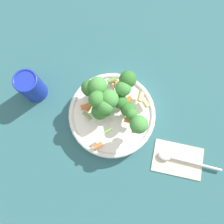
{
  "coord_description": "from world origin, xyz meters",
  "views": [
    {
      "loc": [
        0.12,
        -0.04,
        0.61
      ],
      "look_at": [
        0.0,
        0.0,
        0.06
      ],
      "focal_mm": 35.0,
      "sensor_mm": 36.0,
      "label": 1
    }
  ],
  "objects": [
    {
      "name": "ground_plane",
      "position": [
        0.0,
        0.0,
        0.0
      ],
      "size": [
        3.0,
        3.0,
        0.0
      ],
      "primitive_type": "plane",
      "color": "#2D6066"
    },
    {
      "name": "cup",
      "position": [
        -0.14,
        -0.19,
        0.05
      ],
      "size": [
        0.06,
        0.06,
        0.1
      ],
      "color": "#192DAD",
      "rests_on": "ground_plane"
    },
    {
      "name": "spoon",
      "position": [
        0.17,
        0.14,
        0.01
      ],
      "size": [
        0.1,
        0.16,
        0.01
      ],
      "rotation": [
        0.0,
        0.0,
        10.45
      ],
      "color": "silver",
      "rests_on": "napkin"
    },
    {
      "name": "napkin",
      "position": [
        0.17,
        0.14,
        0.0
      ],
      "size": [
        0.14,
        0.16,
        0.01
      ],
      "color": "beige",
      "rests_on": "ground_plane"
    },
    {
      "name": "bowl",
      "position": [
        0.0,
        0.0,
        0.02
      ],
      "size": [
        0.24,
        0.24,
        0.05
      ],
      "color": "white",
      "rests_on": "ground_plane"
    },
    {
      "name": "pasta_salad",
      "position": [
        -0.02,
        0.0,
        0.1
      ],
      "size": [
        0.17,
        0.18,
        0.1
      ],
      "color": "#8CB766",
      "rests_on": "bowl"
    }
  ]
}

